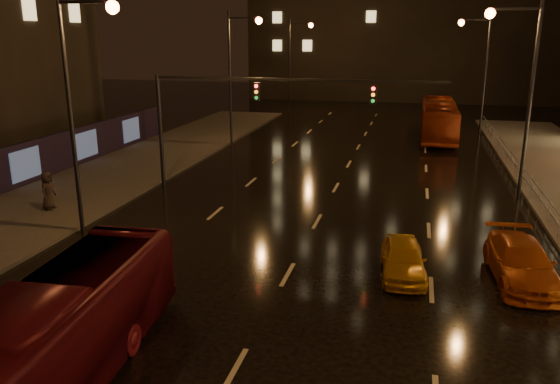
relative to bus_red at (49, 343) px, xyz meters
name	(u,v)px	position (x,y,z in m)	size (l,w,h in m)	color
ground	(330,197)	(3.82, 18.00, -1.41)	(140.00, 140.00, 0.00)	black
sidewalk_left	(49,205)	(-9.68, 13.00, -1.33)	(7.00, 70.00, 0.15)	#38332D
traffic_signal	(238,105)	(-1.24, 18.00, 3.33)	(15.31, 0.32, 6.20)	black
railing_right	(549,206)	(14.02, 16.00, -0.51)	(0.05, 56.00, 1.00)	#99999E
bus_red	(49,343)	(0.00, 0.00, 0.00)	(2.36, 10.09, 2.81)	#5A0C15
bus_curb	(439,120)	(9.82, 37.15, 0.18)	(2.66, 11.37, 3.17)	maroon
taxi_near	(403,259)	(7.82, 8.93, -0.77)	(1.50, 3.74, 1.27)	orange
taxi_far	(521,262)	(11.82, 9.45, -0.71)	(1.95, 4.79, 1.39)	#B94A11
pedestrian_c	(48,191)	(-9.05, 12.25, -0.33)	(0.91, 0.59, 1.85)	black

